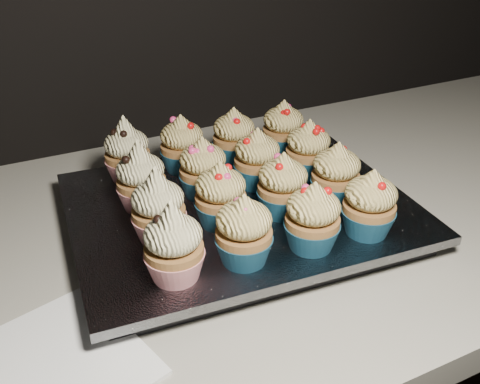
{
  "coord_description": "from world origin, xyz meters",
  "views": [
    {
      "loc": [
        -0.32,
        1.15,
        1.29
      ],
      "look_at": [
        -0.06,
        1.68,
        0.95
      ],
      "focal_mm": 40.0,
      "sensor_mm": 36.0,
      "label": 1
    }
  ],
  "objects": [
    {
      "name": "worktop",
      "position": [
        0.0,
        1.7,
        0.88
      ],
      "size": [
        2.44,
        0.64,
        0.04
      ],
      "primitive_type": "cube",
      "color": "beige",
      "rests_on": "cabinet"
    },
    {
      "name": "napkin",
      "position": [
        -0.32,
        1.54,
        0.9
      ],
      "size": [
        0.2,
        0.2,
        0.0
      ],
      "primitive_type": "cube",
      "rotation": [
        0.0,
        0.0,
        0.28
      ],
      "color": "white",
      "rests_on": "worktop"
    },
    {
      "name": "baking_tray",
      "position": [
        -0.06,
        1.68,
        0.91
      ],
      "size": [
        0.42,
        0.33,
        0.02
      ],
      "primitive_type": "cube",
      "rotation": [
        0.0,
        0.0,
        -0.08
      ],
      "color": "black",
      "rests_on": "worktop"
    },
    {
      "name": "foil_lining",
      "position": [
        -0.06,
        1.68,
        0.93
      ],
      "size": [
        0.45,
        0.37,
        0.01
      ],
      "primitive_type": "cube",
      "rotation": [
        0.0,
        0.0,
        -0.08
      ],
      "color": "silver",
      "rests_on": "baking_tray"
    },
    {
      "name": "cupcake_0",
      "position": [
        -0.18,
        1.57,
        0.97
      ],
      "size": [
        0.06,
        0.06,
        0.1
      ],
      "color": "red",
      "rests_on": "foil_lining"
    },
    {
      "name": "cupcake_1",
      "position": [
        -0.11,
        1.57,
        0.97
      ],
      "size": [
        0.06,
        0.06,
        0.08
      ],
      "color": "navy",
      "rests_on": "foil_lining"
    },
    {
      "name": "cupcake_2",
      "position": [
        -0.03,
        1.56,
        0.97
      ],
      "size": [
        0.06,
        0.06,
        0.08
      ],
      "color": "navy",
      "rests_on": "foil_lining"
    },
    {
      "name": "cupcake_3",
      "position": [
        0.05,
        1.55,
        0.97
      ],
      "size": [
        0.06,
        0.06,
        0.08
      ],
      "color": "navy",
      "rests_on": "foil_lining"
    },
    {
      "name": "cupcake_4",
      "position": [
        -0.17,
        1.65,
        0.97
      ],
      "size": [
        0.06,
        0.06,
        0.1
      ],
      "color": "red",
      "rests_on": "foil_lining"
    },
    {
      "name": "cupcake_5",
      "position": [
        -0.1,
        1.65,
        0.97
      ],
      "size": [
        0.06,
        0.06,
        0.08
      ],
      "color": "navy",
      "rests_on": "foil_lining"
    },
    {
      "name": "cupcake_6",
      "position": [
        -0.02,
        1.63,
        0.97
      ],
      "size": [
        0.06,
        0.06,
        0.08
      ],
      "color": "navy",
      "rests_on": "foil_lining"
    },
    {
      "name": "cupcake_7",
      "position": [
        0.06,
        1.63,
        0.97
      ],
      "size": [
        0.06,
        0.06,
        0.08
      ],
      "color": "navy",
      "rests_on": "foil_lining"
    },
    {
      "name": "cupcake_8",
      "position": [
        -0.17,
        1.72,
        0.97
      ],
      "size": [
        0.06,
        0.06,
        0.1
      ],
      "color": "red",
      "rests_on": "foil_lining"
    },
    {
      "name": "cupcake_9",
      "position": [
        -0.09,
        1.72,
        0.97
      ],
      "size": [
        0.06,
        0.06,
        0.08
      ],
      "color": "navy",
      "rests_on": "foil_lining"
    },
    {
      "name": "cupcake_10",
      "position": [
        -0.01,
        1.71,
        0.97
      ],
      "size": [
        0.06,
        0.06,
        0.08
      ],
      "color": "navy",
      "rests_on": "foil_lining"
    },
    {
      "name": "cupcake_11",
      "position": [
        0.06,
        1.71,
        0.97
      ],
      "size": [
        0.06,
        0.06,
        0.08
      ],
      "color": "navy",
      "rests_on": "foil_lining"
    },
    {
      "name": "cupcake_12",
      "position": [
        -0.17,
        1.81,
        0.97
      ],
      "size": [
        0.06,
        0.06,
        0.1
      ],
      "color": "red",
      "rests_on": "foil_lining"
    },
    {
      "name": "cupcake_13",
      "position": [
        -0.09,
        1.8,
        0.97
      ],
      "size": [
        0.06,
        0.06,
        0.08
      ],
      "color": "navy",
      "rests_on": "foil_lining"
    },
    {
      "name": "cupcake_14",
      "position": [
        -0.01,
        1.79,
        0.97
      ],
      "size": [
        0.06,
        0.06,
        0.08
      ],
      "color": "navy",
      "rests_on": "foil_lining"
    },
    {
      "name": "cupcake_15",
      "position": [
        0.07,
        1.79,
        0.97
      ],
      "size": [
        0.06,
        0.06,
        0.08
      ],
      "color": "navy",
      "rests_on": "foil_lining"
    }
  ]
}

